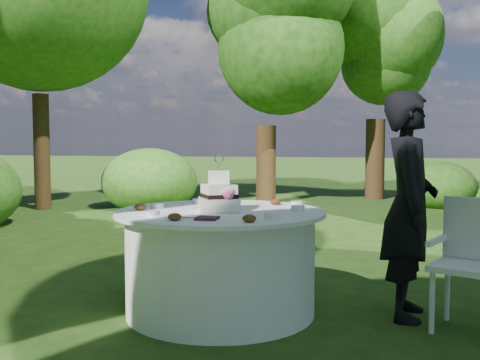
% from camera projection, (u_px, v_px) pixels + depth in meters
% --- Properties ---
extents(ground, '(80.00, 80.00, 0.00)m').
position_uv_depth(ground, '(221.00, 312.00, 4.22)').
color(ground, '#1A350E').
rests_on(ground, ground).
extents(napkins, '(0.14, 0.14, 0.02)m').
position_uv_depth(napkins, '(207.00, 218.00, 3.69)').
color(napkins, '#431C30').
rests_on(napkins, table).
extents(feather_plume, '(0.48, 0.07, 0.01)m').
position_uv_depth(feather_plume, '(164.00, 216.00, 3.81)').
color(feather_plume, white).
rests_on(feather_plume, table).
extents(guest, '(0.43, 0.63, 1.64)m').
position_uv_depth(guest, '(409.00, 205.00, 4.05)').
color(guest, black).
rests_on(guest, ground).
extents(table, '(1.56, 1.56, 0.77)m').
position_uv_depth(table, '(220.00, 261.00, 4.19)').
color(table, white).
rests_on(table, ground).
extents(cake, '(0.37, 0.37, 0.42)m').
position_uv_depth(cake, '(219.00, 196.00, 4.12)').
color(cake, silver).
rests_on(cake, table).
extents(chair, '(0.56, 0.56, 0.89)m').
position_uv_depth(chair, '(470.00, 254.00, 3.82)').
color(chair, white).
rests_on(chair, ground).
extents(votives, '(1.18, 0.96, 0.04)m').
position_uv_depth(votives, '(229.00, 208.00, 4.17)').
color(votives, silver).
rests_on(votives, table).
extents(petal_cups, '(1.02, 1.12, 0.05)m').
position_uv_depth(petal_cups, '(211.00, 210.00, 3.98)').
color(petal_cups, '#562D16').
rests_on(petal_cups, table).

